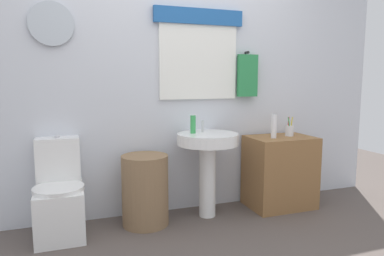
{
  "coord_description": "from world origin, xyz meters",
  "views": [
    {
      "loc": [
        -0.9,
        -2.0,
        1.22
      ],
      "look_at": [
        0.08,
        0.8,
        0.82
      ],
      "focal_mm": 32.87,
      "sensor_mm": 36.0,
      "label": 1
    }
  ],
  "objects_px": {
    "laundry_hamper": "(145,190)",
    "wooden_cabinet": "(280,172)",
    "lotion_bottle": "(274,126)",
    "toothbrush_cup": "(289,130)",
    "pedestal_sink": "(208,153)",
    "toilet": "(60,198)",
    "soap_bottle": "(193,124)"
  },
  "relations": [
    {
      "from": "laundry_hamper",
      "to": "lotion_bottle",
      "type": "relative_size",
      "value": 2.74
    },
    {
      "from": "toothbrush_cup",
      "to": "wooden_cabinet",
      "type": "bearing_deg",
      "value": -169.39
    },
    {
      "from": "soap_bottle",
      "to": "wooden_cabinet",
      "type": "bearing_deg",
      "value": -3.27
    },
    {
      "from": "pedestal_sink",
      "to": "toothbrush_cup",
      "type": "xyz_separation_m",
      "value": [
        0.86,
        0.02,
        0.16
      ]
    },
    {
      "from": "wooden_cabinet",
      "to": "soap_bottle",
      "type": "xyz_separation_m",
      "value": [
        -0.88,
        0.05,
        0.49
      ]
    },
    {
      "from": "laundry_hamper",
      "to": "soap_bottle",
      "type": "height_order",
      "value": "soap_bottle"
    },
    {
      "from": "toilet",
      "to": "laundry_hamper",
      "type": "bearing_deg",
      "value": -3.13
    },
    {
      "from": "soap_bottle",
      "to": "toilet",
      "type": "bearing_deg",
      "value": -179.36
    },
    {
      "from": "toothbrush_cup",
      "to": "soap_bottle",
      "type": "bearing_deg",
      "value": 178.26
    },
    {
      "from": "lotion_bottle",
      "to": "toothbrush_cup",
      "type": "relative_size",
      "value": 1.18
    },
    {
      "from": "soap_bottle",
      "to": "lotion_bottle",
      "type": "xyz_separation_m",
      "value": [
        0.77,
        -0.09,
        -0.04
      ]
    },
    {
      "from": "laundry_hamper",
      "to": "pedestal_sink",
      "type": "height_order",
      "value": "pedestal_sink"
    },
    {
      "from": "pedestal_sink",
      "to": "wooden_cabinet",
      "type": "xyz_separation_m",
      "value": [
        0.76,
        0.0,
        -0.24
      ]
    },
    {
      "from": "toilet",
      "to": "laundry_hamper",
      "type": "relative_size",
      "value": 1.3
    },
    {
      "from": "laundry_hamper",
      "to": "wooden_cabinet",
      "type": "xyz_separation_m",
      "value": [
        1.32,
        0.0,
        0.04
      ]
    },
    {
      "from": "toilet",
      "to": "laundry_hamper",
      "type": "distance_m",
      "value": 0.68
    },
    {
      "from": "pedestal_sink",
      "to": "toothbrush_cup",
      "type": "height_order",
      "value": "toothbrush_cup"
    },
    {
      "from": "laundry_hamper",
      "to": "toothbrush_cup",
      "type": "height_order",
      "value": "toothbrush_cup"
    },
    {
      "from": "wooden_cabinet",
      "to": "lotion_bottle",
      "type": "bearing_deg",
      "value": -159.58
    },
    {
      "from": "laundry_hamper",
      "to": "wooden_cabinet",
      "type": "distance_m",
      "value": 1.32
    },
    {
      "from": "soap_bottle",
      "to": "laundry_hamper",
      "type": "bearing_deg",
      "value": -173.63
    },
    {
      "from": "soap_bottle",
      "to": "lotion_bottle",
      "type": "bearing_deg",
      "value": -6.68
    },
    {
      "from": "soap_bottle",
      "to": "lotion_bottle",
      "type": "distance_m",
      "value": 0.77
    },
    {
      "from": "soap_bottle",
      "to": "lotion_bottle",
      "type": "height_order",
      "value": "soap_bottle"
    },
    {
      "from": "laundry_hamper",
      "to": "toothbrush_cup",
      "type": "relative_size",
      "value": 3.24
    },
    {
      "from": "toilet",
      "to": "lotion_bottle",
      "type": "xyz_separation_m",
      "value": [
        1.9,
        -0.08,
        0.5
      ]
    },
    {
      "from": "wooden_cabinet",
      "to": "laundry_hamper",
      "type": "bearing_deg",
      "value": 180.0
    },
    {
      "from": "wooden_cabinet",
      "to": "soap_bottle",
      "type": "distance_m",
      "value": 1.01
    },
    {
      "from": "pedestal_sink",
      "to": "lotion_bottle",
      "type": "xyz_separation_m",
      "value": [
        0.65,
        -0.04,
        0.22
      ]
    },
    {
      "from": "toilet",
      "to": "soap_bottle",
      "type": "relative_size",
      "value": 4.94
    },
    {
      "from": "toilet",
      "to": "soap_bottle",
      "type": "height_order",
      "value": "soap_bottle"
    },
    {
      "from": "wooden_cabinet",
      "to": "lotion_bottle",
      "type": "xyz_separation_m",
      "value": [
        -0.11,
        -0.04,
        0.45
      ]
    }
  ]
}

